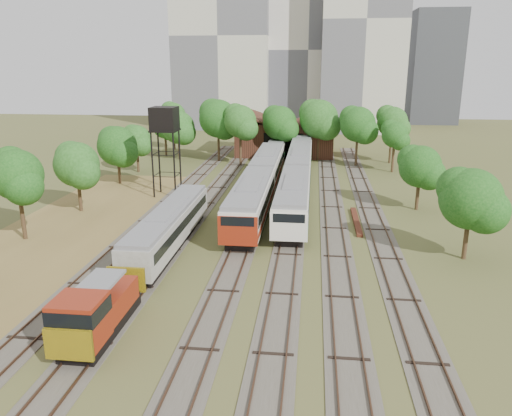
# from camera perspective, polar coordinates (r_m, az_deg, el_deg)

# --- Properties ---
(ground) EXTENTS (240.00, 240.00, 0.00)m
(ground) POSITION_cam_1_polar(r_m,az_deg,el_deg) (31.41, -1.14, -12.22)
(ground) COLOR #475123
(ground) RESTS_ON ground
(dry_grass_patch) EXTENTS (14.00, 60.00, 0.04)m
(dry_grass_patch) POSITION_cam_1_polar(r_m,az_deg,el_deg) (44.13, -23.57, -5.01)
(dry_grass_patch) COLOR brown
(dry_grass_patch) RESTS_ON ground
(tracks) EXTENTS (24.60, 80.00, 0.19)m
(tracks) POSITION_cam_1_polar(r_m,az_deg,el_deg) (54.63, 1.67, 0.33)
(tracks) COLOR #4C473D
(tracks) RESTS_ON ground
(railcar_red_set) EXTENTS (3.23, 34.58, 4.00)m
(railcar_red_set) POSITION_cam_1_polar(r_m,az_deg,el_deg) (56.21, 0.51, 2.97)
(railcar_red_set) COLOR black
(railcar_red_set) RESTS_ON ground
(railcar_green_set) EXTENTS (3.15, 52.07, 3.90)m
(railcar_green_set) POSITION_cam_1_polar(r_m,az_deg,el_deg) (66.03, 4.93, 4.85)
(railcar_green_set) COLOR black
(railcar_green_set) RESTS_ON ground
(railcar_rear) EXTENTS (2.67, 16.08, 3.30)m
(railcar_rear) POSITION_cam_1_polar(r_m,az_deg,el_deg) (84.55, 2.60, 7.15)
(railcar_rear) COLOR black
(railcar_rear) RESTS_ON ground
(shunter_locomotive) EXTENTS (2.56, 8.10, 3.35)m
(shunter_locomotive) POSITION_cam_1_polar(r_m,az_deg,el_deg) (29.71, -17.93, -11.37)
(shunter_locomotive) COLOR black
(shunter_locomotive) RESTS_ON ground
(old_grey_coach) EXTENTS (2.69, 18.00, 3.32)m
(old_grey_coach) POSITION_cam_1_polar(r_m,az_deg,el_deg) (42.47, -9.86, -2.09)
(old_grey_coach) COLOR black
(old_grey_coach) RESTS_ON ground
(water_tower) EXTENTS (2.97, 2.97, 10.27)m
(water_tower) POSITION_cam_1_polar(r_m,az_deg,el_deg) (58.38, -10.42, 9.72)
(water_tower) COLOR black
(water_tower) RESTS_ON ground
(rail_pile_far) EXTENTS (0.55, 8.81, 0.29)m
(rail_pile_far) POSITION_cam_1_polar(r_m,az_deg,el_deg) (49.71, 11.39, -1.48)
(rail_pile_far) COLOR #502417
(rail_pile_far) RESTS_ON ground
(maintenance_shed) EXTENTS (16.45, 11.55, 7.58)m
(maintenance_shed) POSITION_cam_1_polar(r_m,az_deg,el_deg) (86.33, 3.37, 8.11)
(maintenance_shed) COLOR #331D12
(maintenance_shed) RESTS_ON ground
(tree_band_left) EXTENTS (6.70, 71.63, 8.36)m
(tree_band_left) POSITION_cam_1_polar(r_m,az_deg,el_deg) (60.35, -17.48, 6.26)
(tree_band_left) COLOR #382616
(tree_band_left) RESTS_ON ground
(tree_band_far) EXTENTS (38.54, 10.75, 9.68)m
(tree_band_far) POSITION_cam_1_polar(r_m,az_deg,el_deg) (78.70, 2.61, 9.80)
(tree_band_far) COLOR #382616
(tree_band_far) RESTS_ON ground
(tree_band_right) EXTENTS (5.65, 37.48, 7.32)m
(tree_band_right) POSITION_cam_1_polar(r_m,az_deg,el_deg) (52.58, 19.31, 4.24)
(tree_band_right) COLOR #382616
(tree_band_right) RESTS_ON ground
(tower_left) EXTENTS (22.00, 16.00, 42.00)m
(tower_left) POSITION_cam_1_polar(r_m,az_deg,el_deg) (124.45, -3.71, 18.90)
(tower_left) COLOR beige
(tower_left) RESTS_ON ground
(tower_centre) EXTENTS (20.00, 18.00, 36.00)m
(tower_centre) POSITION_cam_1_polar(r_m,az_deg,el_deg) (127.43, 6.05, 17.43)
(tower_centre) COLOR beige
(tower_centre) RESTS_ON ground
(tower_right) EXTENTS (18.00, 16.00, 48.00)m
(tower_right) POSITION_cam_1_polar(r_m,az_deg,el_deg) (120.16, 12.19, 20.13)
(tower_right) COLOR beige
(tower_right) RESTS_ON ground
(tower_far_right) EXTENTS (12.00, 12.00, 28.00)m
(tower_far_right) POSITION_cam_1_polar(r_m,az_deg,el_deg) (140.67, 19.66, 14.86)
(tower_far_right) COLOR #393B3F
(tower_far_right) RESTS_ON ground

